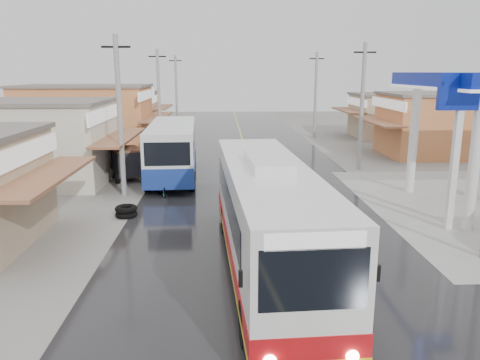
{
  "coord_description": "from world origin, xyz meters",
  "views": [
    {
      "loc": [
        -1.91,
        -14.65,
        6.25
      ],
      "look_at": [
        -1.23,
        2.88,
        2.16
      ],
      "focal_mm": 35.0,
      "sensor_mm": 36.0,
      "label": 1
    }
  ],
  "objects_px": {
    "cyclist": "(162,184)",
    "tyre_stack": "(126,211)",
    "coach_bus": "(267,217)",
    "second_bus": "(173,149)",
    "tricycle_near": "(127,162)"
  },
  "relations": [
    {
      "from": "coach_bus",
      "to": "second_bus",
      "type": "bearing_deg",
      "value": 104.49
    },
    {
      "from": "second_bus",
      "to": "tricycle_near",
      "type": "distance_m",
      "value": 2.78
    },
    {
      "from": "second_bus",
      "to": "cyclist",
      "type": "distance_m",
      "value": 4.34
    },
    {
      "from": "cyclist",
      "to": "tyre_stack",
      "type": "relative_size",
      "value": 1.97
    },
    {
      "from": "coach_bus",
      "to": "cyclist",
      "type": "relative_size",
      "value": 6.22
    },
    {
      "from": "coach_bus",
      "to": "second_bus",
      "type": "height_order",
      "value": "coach_bus"
    },
    {
      "from": "coach_bus",
      "to": "tyre_stack",
      "type": "relative_size",
      "value": 12.28
    },
    {
      "from": "second_bus",
      "to": "cyclist",
      "type": "height_order",
      "value": "second_bus"
    },
    {
      "from": "tricycle_near",
      "to": "second_bus",
      "type": "bearing_deg",
      "value": -13.66
    },
    {
      "from": "second_bus",
      "to": "tyre_stack",
      "type": "bearing_deg",
      "value": -102.22
    },
    {
      "from": "second_bus",
      "to": "tricycle_near",
      "type": "relative_size",
      "value": 3.62
    },
    {
      "from": "coach_bus",
      "to": "cyclist",
      "type": "xyz_separation_m",
      "value": [
        -4.47,
        9.44,
        -1.15
      ]
    },
    {
      "from": "coach_bus",
      "to": "tricycle_near",
      "type": "relative_size",
      "value": 4.42
    },
    {
      "from": "coach_bus",
      "to": "tyre_stack",
      "type": "bearing_deg",
      "value": 130.66
    },
    {
      "from": "second_bus",
      "to": "coach_bus",
      "type": "bearing_deg",
      "value": -75.1
    }
  ]
}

